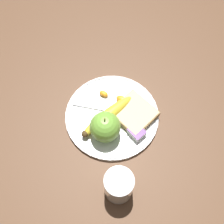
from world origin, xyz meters
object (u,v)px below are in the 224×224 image
juice_glass (119,186)px  bread_slice (134,113)px  banana (107,116)px  apple (105,127)px  jam_packet (136,132)px  fork (109,110)px  plate (112,116)px

juice_glass → bread_slice: (-0.12, 0.17, -0.02)m
banana → bread_slice: size_ratio=1.62×
apple → jam_packet: 0.09m
bread_slice → fork: bearing=-144.2°
apple → banana: apple is taller
bread_slice → jam_packet: (0.05, -0.03, -0.00)m
fork → jam_packet: (0.10, 0.01, 0.01)m
plate → fork: size_ratio=1.72×
apple → bread_slice: size_ratio=0.83×
plate → juice_glass: bearing=-37.0°
apple → fork: size_ratio=0.60×
bread_slice → fork: size_ratio=0.72×
juice_glass → fork: bearing=144.7°
plate → jam_packet: size_ratio=6.06×
juice_glass → banana: juice_glass is taller
plate → juice_glass: 0.21m
banana → bread_slice: 0.08m
bread_slice → plate: bearing=-131.5°
plate → bread_slice: size_ratio=2.37×
plate → apple: (0.03, -0.05, 0.05)m
banana → jam_packet: (0.09, 0.03, -0.01)m
juice_glass → apple: apple is taller
bread_slice → fork: (-0.06, -0.04, -0.01)m
plate → jam_packet: jam_packet is taller
bread_slice → apple: bearing=-97.2°
jam_packet → apple: bearing=-133.1°
juice_glass → jam_packet: juice_glass is taller
plate → bread_slice: 0.06m
plate → fork: 0.02m
banana → fork: bearing=125.0°
plate → banana: 0.03m
banana → plate: bearing=84.2°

